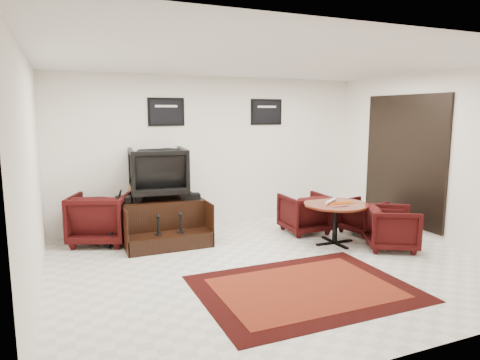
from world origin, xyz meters
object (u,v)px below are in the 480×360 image
Objects in this scene: meeting_table at (336,209)px; table_chair_corner at (392,226)px; shine_chair at (158,170)px; table_chair_window at (363,215)px; shine_podium at (161,220)px; table_chair_back at (304,211)px; armchair_side at (101,215)px.

meeting_table is 1.38× the size of table_chair_corner.
table_chair_window is (3.40, -1.17, -0.84)m from shine_chair.
table_chair_window is (0.83, 0.35, -0.26)m from meeting_table.
shine_chair is at bearing 149.44° from meeting_table.
table_chair_window is (3.40, -1.03, 0.01)m from shine_podium.
table_chair_back is (2.47, -0.73, -0.79)m from shine_chair.
meeting_table is at bearing 177.76° from armchair_side.
shine_podium is 1.51× the size of armchair_side.
table_chair_corner is (0.76, -1.37, -0.01)m from table_chair_back.
table_chair_corner reaches higher than meeting_table.
table_chair_back is at bearing 50.78° from table_chair_window.
armchair_side is 3.51m from table_chair_back.
meeting_table is at bearing 98.75° from table_chair_window.
shine_podium is 0.87m from shine_chair.
shine_podium is 3.56m from table_chair_window.
armchair_side is 4.70m from table_chair_corner.
table_chair_back is at bearing 57.67° from table_chair_corner.
table_chair_back reaches higher than table_chair_corner.
shine_chair is 1.44× the size of table_chair_window.
table_chair_corner reaches higher than shine_podium.
shine_chair is at bearing 57.16° from table_chair_window.
table_chair_corner is (4.19, -2.13, -0.09)m from armchair_side.
armchair_side is at bearing 169.50° from shine_podium.
table_chair_back is (3.43, -0.76, -0.07)m from armchair_side.
meeting_table is (2.57, -1.38, 0.27)m from shine_podium.
armchair_side is at bearing 156.25° from meeting_table.
table_chair_window is at bearing 22.63° from meeting_table.
shine_chair is 1.20m from armchair_side.
table_chair_back is 1.04m from table_chair_window.
table_chair_window is (0.93, -0.44, -0.05)m from table_chair_back.
meeting_table is at bearing 155.19° from shine_chair.
shine_chair reaches higher than meeting_table.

